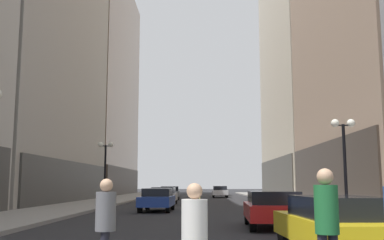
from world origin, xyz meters
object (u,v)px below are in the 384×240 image
at_px(car_grey, 170,192).
at_px(pedestrian_in_green_parka, 327,221).
at_px(car_yellow, 335,224).
at_px(street_lamp_right_mid, 344,145).
at_px(car_silver, 164,195).
at_px(car_blue, 157,199).
at_px(car_white, 220,191).
at_px(car_red, 273,208).
at_px(pedestrian_in_white_shirt, 195,236).
at_px(pedestrian_in_grey_suit, 106,221).
at_px(street_lamp_left_far, 105,159).

xyz_separation_m(car_grey, pedestrian_in_green_parka, (4.83, -38.99, 0.34)).
bearing_deg(car_yellow, street_lamp_right_mid, 70.81).
bearing_deg(car_silver, street_lamp_right_mid, -58.38).
xyz_separation_m(car_yellow, car_blue, (-5.41, 16.53, -0.00)).
bearing_deg(car_yellow, car_white, 90.81).
relative_size(car_red, pedestrian_in_white_shirt, 2.64).
xyz_separation_m(car_white, street_lamp_right_mid, (4.03, -33.31, 2.54)).
distance_m(car_yellow, car_white, 43.14).
height_order(car_blue, car_silver, same).
bearing_deg(pedestrian_in_grey_suit, car_yellow, 28.41).
height_order(pedestrian_in_white_shirt, street_lamp_left_far, street_lamp_left_far).
xyz_separation_m(car_silver, street_lamp_right_mid, (9.13, -14.83, 2.54)).
height_order(car_red, street_lamp_right_mid, street_lamp_right_mid).
bearing_deg(street_lamp_left_far, car_yellow, -65.51).
xyz_separation_m(car_white, pedestrian_in_grey_suit, (-3.88, -45.57, 0.25)).
height_order(car_blue, car_white, same).
relative_size(car_red, car_silver, 0.98).
bearing_deg(pedestrian_in_grey_suit, car_red, 65.00).
relative_size(car_yellow, car_grey, 1.14).
xyz_separation_m(car_grey, street_lamp_right_mid, (9.37, -25.73, 2.54)).
distance_m(car_yellow, pedestrian_in_white_shirt, 5.07).
bearing_deg(pedestrian_in_green_parka, car_red, 85.27).
xyz_separation_m(car_red, street_lamp_left_far, (-9.09, 13.99, 2.54)).
bearing_deg(car_red, street_lamp_right_mid, 41.11).
xyz_separation_m(car_grey, street_lamp_left_far, (-3.43, -14.98, 2.54)).
relative_size(car_red, pedestrian_in_green_parka, 2.33).
xyz_separation_m(street_lamp_left_far, street_lamp_right_mid, (12.80, -10.75, 0.00)).
height_order(pedestrian_in_grey_suit, street_lamp_left_far, street_lamp_left_far).
bearing_deg(pedestrian_in_grey_suit, street_lamp_left_far, 101.97).
relative_size(car_red, pedestrian_in_grey_suit, 2.52).
bearing_deg(pedestrian_in_green_parka, car_white, 89.38).
xyz_separation_m(car_blue, pedestrian_in_grey_suit, (0.92, -18.96, 0.25)).
height_order(car_silver, street_lamp_right_mid, street_lamp_right_mid).
distance_m(car_yellow, street_lamp_left_far, 22.76).
relative_size(car_silver, street_lamp_left_far, 0.97).
distance_m(car_white, street_lamp_right_mid, 33.65).
bearing_deg(pedestrian_in_green_parka, car_blue, 102.16).
bearing_deg(car_silver, pedestrian_in_white_shirt, -84.62).
distance_m(car_red, pedestrian_in_green_parka, 10.07).
distance_m(pedestrian_in_white_shirt, street_lamp_right_mid, 15.51).
xyz_separation_m(car_blue, street_lamp_left_far, (-3.96, 4.06, 2.54)).
bearing_deg(pedestrian_in_white_shirt, car_red, 75.76).
bearing_deg(car_blue, pedestrian_in_white_shirt, -83.32).
bearing_deg(pedestrian_in_grey_suit, car_white, 85.13).
bearing_deg(street_lamp_left_far, pedestrian_in_green_parka, -71.01).
bearing_deg(car_blue, car_yellow, -71.86).
distance_m(car_grey, pedestrian_in_green_parka, 39.29).
xyz_separation_m(car_silver, pedestrian_in_white_shirt, (2.71, -28.75, 0.20)).
height_order(car_silver, pedestrian_in_grey_suit, pedestrian_in_grey_suit).
relative_size(street_lamp_left_far, street_lamp_right_mid, 1.00).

